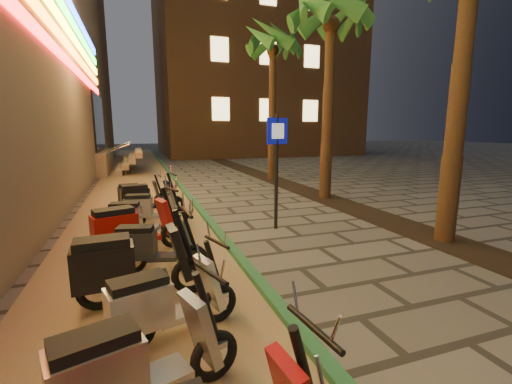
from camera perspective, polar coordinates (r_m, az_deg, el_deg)
name	(u,v)px	position (r m, az deg, el deg)	size (l,w,h in m)	color
ground	(360,318)	(4.84, 16.96, -19.41)	(120.00, 120.00, 0.00)	#474442
parking_strip	(138,194)	(13.55, -19.05, -0.28)	(3.40, 60.00, 0.01)	#8C7251
green_curb	(184,190)	(13.65, -11.92, 0.33)	(0.18, 60.00, 0.10)	#235E39
planting_strip	(359,210)	(10.65, 16.84, -2.91)	(1.20, 40.00, 0.02)	black
apartment_block	(249,29)	(38.55, -1.21, 25.56)	(18.00, 16.06, 25.00)	brown
palm_c	(331,24)	(12.51, 12.39, 25.68)	(2.97, 3.02, 6.91)	#472D19
palm_d	(273,50)	(16.92, 2.82, 22.52)	(2.97, 3.02, 7.16)	#472D19
pedestrian_sign	(277,156)	(8.06, 3.48, 6.01)	(0.58, 0.21, 2.72)	black
scooter_4	(130,366)	(3.24, -20.19, -25.61)	(1.60, 0.86, 1.14)	black
scooter_5	(161,304)	(4.11, -15.54, -17.48)	(1.54, 0.81, 1.09)	black
scooter_6	(126,266)	(5.02, -20.80, -11.49)	(1.82, 0.64, 1.28)	black
scooter_7	(150,246)	(6.01, -17.22, -8.66)	(1.50, 0.73, 1.06)	black
scooter_8	(130,229)	(6.83, -20.26, -5.74)	(1.79, 0.96, 1.27)	black
scooter_9	(137,219)	(7.81, -19.26, -4.26)	(1.56, 0.71, 1.10)	black
scooter_10	(148,209)	(8.80, -17.49, -2.65)	(1.52, 0.68, 1.07)	black
scooter_11	(145,199)	(9.76, -17.96, -1.09)	(1.71, 0.69, 1.20)	black
scooter_12	(137,195)	(10.81, -19.22, -0.47)	(1.47, 0.52, 1.04)	black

